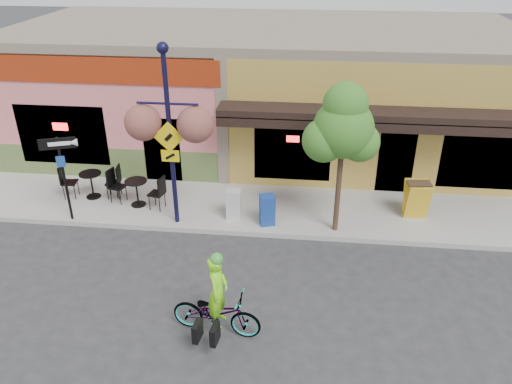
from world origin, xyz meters
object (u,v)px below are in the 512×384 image
Objects in this scene: street_tree at (341,160)px; bicycle at (216,313)px; one_way_sign at (65,180)px; newspaper_box_blue at (267,210)px; newspaper_box_grey at (234,204)px; cyclist_rider at (218,301)px; building at (266,87)px; lamp_post at (170,139)px.

bicycle is at bearing -122.06° from street_tree.
street_tree is (7.50, 0.24, 0.85)m from one_way_sign.
street_tree reaches higher than newspaper_box_blue.
newspaper_box_grey is at bearing 173.55° from street_tree.
newspaper_box_grey is (-0.35, 4.44, -0.22)m from cyclist_rider.
newspaper_box_grey is at bearing 11.45° from bicycle.
street_tree is at bearing -9.00° from newspaper_box_grey.
cyclist_rider is at bearing -115.76° from newspaper_box_blue.
newspaper_box_grey is at bearing 12.09° from cyclist_rider.
bicycle is 0.45× the size of street_tree.
newspaper_box_grey is (-0.98, 0.23, -0.00)m from newspaper_box_blue.
one_way_sign is (-4.97, -6.85, -0.85)m from building.
newspaper_box_grey is (-0.35, -6.28, -1.66)m from building.
newspaper_box_blue is at bearing -1.59° from bicycle.
lamp_post is 3.29m from newspaper_box_blue.
one_way_sign is 5.67m from newspaper_box_blue.
building reaches higher than one_way_sign.
newspaper_box_grey is at bearing 149.45° from newspaper_box_blue.
newspaper_box_blue is 0.21× the size of street_tree.
cyclist_rider is (0.05, 0.00, 0.31)m from bicycle.
building is at bearing 7.57° from cyclist_rider.
cyclist_rider is 5.04m from street_tree.
one_way_sign is 7.55m from street_tree.
building reaches higher than street_tree.
lamp_post is 5.69× the size of newspaper_box_grey.
cyclist_rider is 4.46m from newspaper_box_grey.
lamp_post reaches higher than building.
bicycle is 4.97m from lamp_post.
lamp_post reaches higher than street_tree.
newspaper_box_blue is (0.63, 4.21, -0.21)m from cyclist_rider.
one_way_sign is (-3.04, -0.19, -1.26)m from lamp_post.
lamp_post reaches higher than bicycle.
building is at bearing 73.97° from lamp_post.
newspaper_box_blue is (5.60, 0.34, -0.81)m from one_way_sign.
one_way_sign is 2.81× the size of newspaper_box_blue.
bicycle is at bearing -116.43° from newspaper_box_blue.
newspaper_box_grey is (1.58, 0.37, -2.07)m from lamp_post.
building is 10.82m from cyclist_rider.
bicycle is at bearing 97.56° from cyclist_rider.
building is 9.60× the size of bicycle.
one_way_sign reaches higher than bicycle.
building is 10.86m from bicycle.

